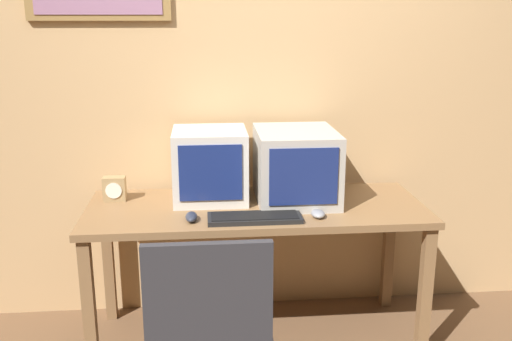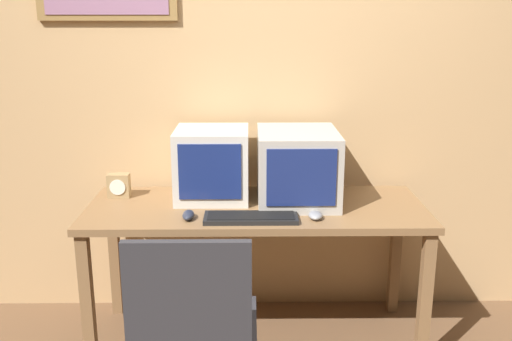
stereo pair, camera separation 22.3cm
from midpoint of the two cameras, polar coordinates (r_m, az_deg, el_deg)
wall_back at (r=3.20m, az=-2.84°, el=8.23°), size 8.00×0.08×2.60m
desk at (r=2.94m, az=-2.17°, el=-5.12°), size 1.72×0.67×0.76m
monitor_left at (r=2.98m, az=-6.75°, el=0.54°), size 0.38×0.38×0.37m
monitor_right at (r=2.95m, az=1.84°, el=0.48°), size 0.41×0.49×0.37m
keyboard_main at (r=2.70m, az=-2.51°, el=-4.76°), size 0.44×0.16×0.03m
mouse_near_keyboard at (r=2.75m, az=3.92°, el=-4.36°), size 0.07×0.10×0.04m
mouse_far_corner at (r=2.72m, az=-8.82°, el=-4.63°), size 0.06×0.11×0.04m
desk_clock at (r=3.09m, az=-15.99°, el=-1.80°), size 0.12×0.07×0.13m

